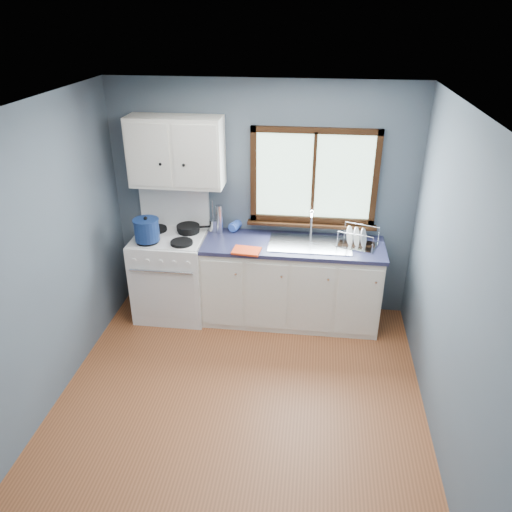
# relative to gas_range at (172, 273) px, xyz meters

# --- Properties ---
(floor) EXTENTS (3.20, 3.60, 0.02)m
(floor) POSITION_rel_gas_range_xyz_m (0.95, -1.47, -0.50)
(floor) COLOR brown
(floor) RESTS_ON ground
(ceiling) EXTENTS (3.20, 3.60, 0.02)m
(ceiling) POSITION_rel_gas_range_xyz_m (0.95, -1.47, 2.02)
(ceiling) COLOR white
(ceiling) RESTS_ON wall_back
(wall_back) EXTENTS (3.20, 0.02, 2.50)m
(wall_back) POSITION_rel_gas_range_xyz_m (0.95, 0.34, 0.76)
(wall_back) COLOR #4F5B66
(wall_back) RESTS_ON ground
(wall_front) EXTENTS (3.20, 0.02, 2.50)m
(wall_front) POSITION_rel_gas_range_xyz_m (0.95, -3.28, 0.76)
(wall_front) COLOR #4F5B66
(wall_front) RESTS_ON ground
(wall_left) EXTENTS (0.02, 3.60, 2.50)m
(wall_left) POSITION_rel_gas_range_xyz_m (-0.66, -1.47, 0.76)
(wall_left) COLOR #4F5B66
(wall_left) RESTS_ON ground
(wall_right) EXTENTS (0.02, 3.60, 2.50)m
(wall_right) POSITION_rel_gas_range_xyz_m (2.56, -1.47, 0.76)
(wall_right) COLOR #4F5B66
(wall_right) RESTS_ON ground
(gas_range) EXTENTS (0.76, 0.69, 1.36)m
(gas_range) POSITION_rel_gas_range_xyz_m (0.00, 0.00, 0.00)
(gas_range) COLOR white
(gas_range) RESTS_ON floor
(base_cabinets) EXTENTS (1.85, 0.60, 0.88)m
(base_cabinets) POSITION_rel_gas_range_xyz_m (1.31, 0.02, -0.08)
(base_cabinets) COLOR white
(base_cabinets) RESTS_ON floor
(countertop) EXTENTS (1.89, 0.64, 0.04)m
(countertop) POSITION_rel_gas_range_xyz_m (1.31, 0.02, 0.41)
(countertop) COLOR #1F213F
(countertop) RESTS_ON base_cabinets
(sink) EXTENTS (0.84, 0.46, 0.44)m
(sink) POSITION_rel_gas_range_xyz_m (1.49, 0.02, 0.37)
(sink) COLOR silver
(sink) RESTS_ON countertop
(window) EXTENTS (1.36, 0.10, 1.03)m
(window) POSITION_rel_gas_range_xyz_m (1.48, 0.30, 0.98)
(window) COLOR #9EC6A8
(window) RESTS_ON wall_back
(upper_cabinets) EXTENTS (0.95, 0.35, 0.70)m
(upper_cabinets) POSITION_rel_gas_range_xyz_m (0.10, 0.15, 1.31)
(upper_cabinets) COLOR white
(upper_cabinets) RESTS_ON wall_back
(skillet) EXTENTS (0.39, 0.30, 0.05)m
(skillet) POSITION_rel_gas_range_xyz_m (0.18, 0.14, 0.49)
(skillet) COLOR black
(skillet) RESTS_ON gas_range
(stockpot) EXTENTS (0.33, 0.33, 0.26)m
(stockpot) POSITION_rel_gas_range_xyz_m (-0.17, -0.17, 0.58)
(stockpot) COLOR navy
(stockpot) RESTS_ON gas_range
(utensil_crock) EXTENTS (0.14, 0.14, 0.34)m
(utensil_crock) POSITION_rel_gas_range_xyz_m (0.44, 0.22, 0.50)
(utensil_crock) COLOR silver
(utensil_crock) RESTS_ON countertop
(thermos) EXTENTS (0.08, 0.08, 0.31)m
(thermos) POSITION_rel_gas_range_xyz_m (0.51, 0.19, 0.58)
(thermos) COLOR silver
(thermos) RESTS_ON countertop
(soap_bottle) EXTENTS (0.14, 0.14, 0.28)m
(soap_bottle) POSITION_rel_gas_range_xyz_m (0.64, 0.20, 0.57)
(soap_bottle) COLOR blue
(soap_bottle) RESTS_ON countertop
(dish_towel) EXTENTS (0.29, 0.22, 0.02)m
(dish_towel) POSITION_rel_gas_range_xyz_m (0.86, -0.23, 0.44)
(dish_towel) COLOR #EB441A
(dish_towel) RESTS_ON countertop
(dish_rack) EXTENTS (0.44, 0.39, 0.20)m
(dish_rack) POSITION_rel_gas_range_xyz_m (1.96, 0.05, 0.48)
(dish_rack) COLOR silver
(dish_rack) RESTS_ON countertop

